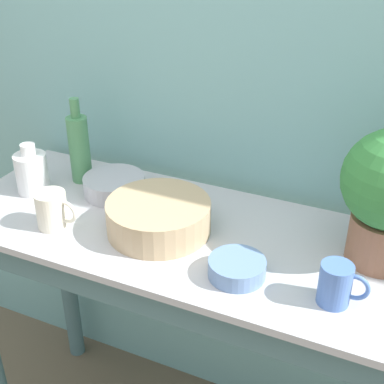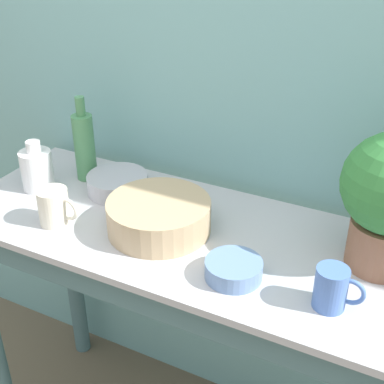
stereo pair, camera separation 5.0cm
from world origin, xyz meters
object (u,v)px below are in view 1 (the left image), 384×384
at_px(bottle_short, 32,172).
at_px(mug_cream, 53,210).
at_px(mug_blue, 336,284).
at_px(bowl_small_steel, 114,185).
at_px(bottle_tall, 79,147).
at_px(bowl_wash_large, 159,217).
at_px(bowl_small_blue, 237,268).

height_order(bottle_short, mug_cream, bottle_short).
height_order(mug_blue, bowl_small_steel, mug_blue).
xyz_separation_m(mug_cream, bowl_small_steel, (0.05, 0.22, -0.02)).
height_order(bottle_tall, mug_blue, bottle_tall).
bearing_deg(bottle_tall, bowl_wash_large, -24.10).
bearing_deg(mug_blue, bowl_small_steel, 162.48).
bearing_deg(mug_cream, bowl_wash_large, 20.09).
distance_m(bottle_tall, bowl_small_steel, 0.16).
height_order(bottle_short, bowl_small_steel, bottle_short).
bearing_deg(bottle_tall, bowl_small_steel, -13.19).
bearing_deg(bottle_short, mug_blue, -8.05).
bearing_deg(mug_cream, bowl_small_steel, 76.88).
bearing_deg(bowl_small_steel, bottle_tall, 166.81).
bearing_deg(bowl_small_steel, mug_blue, -17.52).
bearing_deg(bowl_small_blue, bowl_wash_large, 159.50).
height_order(mug_blue, mug_cream, mug_cream).
xyz_separation_m(bottle_tall, mug_cream, (0.08, -0.25, -0.06)).
xyz_separation_m(mug_blue, bowl_small_steel, (-0.69, 0.22, -0.02)).
relative_size(bottle_short, mug_blue, 1.41).
distance_m(bowl_wash_large, bottle_short, 0.44).
distance_m(bottle_tall, mug_cream, 0.27).
xyz_separation_m(bowl_wash_large, bottle_short, (-0.44, 0.04, 0.02)).
height_order(mug_blue, bowl_small_blue, mug_blue).
bearing_deg(bowl_small_blue, mug_blue, 0.15).
bearing_deg(bowl_wash_large, bowl_small_steel, 149.77).
bearing_deg(bottle_short, mug_cream, -37.34).
height_order(mug_cream, bowl_small_steel, mug_cream).
bearing_deg(bottle_short, bowl_wash_large, -4.64).
xyz_separation_m(bottle_short, bowl_small_blue, (0.69, -0.13, -0.04)).
relative_size(bowl_wash_large, bottle_tall, 1.03).
bearing_deg(bowl_wash_large, mug_cream, -159.91).
height_order(bottle_tall, bowl_small_steel, bottle_tall).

